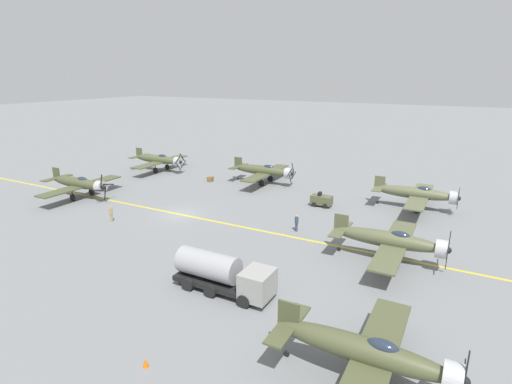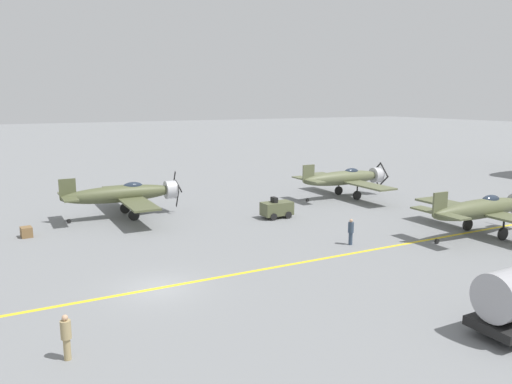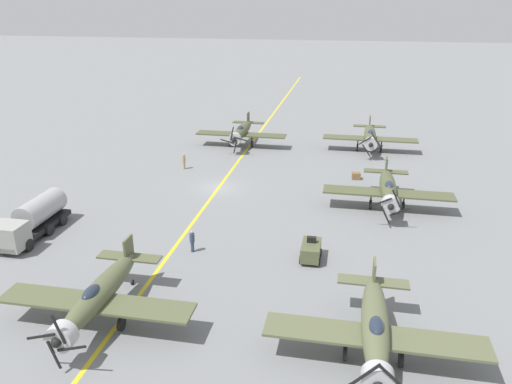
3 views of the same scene
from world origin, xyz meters
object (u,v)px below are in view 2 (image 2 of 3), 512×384
airplane_mid_left (124,194)px  ground_crew_inspecting (351,231)px  tow_tractor (277,209)px  ground_crew_walking (66,335)px  airplane_far_center (483,209)px  supply_crate_by_tanker (26,232)px  airplane_far_left (345,178)px

airplane_mid_left → ground_crew_inspecting: airplane_mid_left is taller
ground_crew_inspecting → tow_tractor: bearing=-177.0°
tow_tractor → ground_crew_walking: 25.12m
airplane_far_center → ground_crew_walking: (4.56, -29.44, -1.00)m
supply_crate_by_tanker → ground_crew_walking: bearing=0.6°
airplane_far_center → supply_crate_by_tanker: size_ratio=13.31×
airplane_mid_left → airplane_far_center: 28.34m
airplane_mid_left → tow_tractor: bearing=74.0°
airplane_mid_left → ground_crew_walking: bearing=-6.0°
ground_crew_walking → supply_crate_by_tanker: (-19.81, -0.22, -0.63)m
airplane_far_left → supply_crate_by_tanker: bearing=-71.6°
airplane_mid_left → tow_tractor: airplane_mid_left is taller
airplane_far_left → airplane_far_center: 16.29m
airplane_far_center → tow_tractor: bearing=-136.7°
airplane_mid_left → tow_tractor: (6.19, 11.31, -1.22)m
ground_crew_walking → supply_crate_by_tanker: bearing=-179.4°
tow_tractor → supply_crate_by_tanker: bearing=-99.8°
supply_crate_by_tanker → tow_tractor: bearing=80.2°
airplane_far_left → airplane_far_center: bearing=16.0°
ground_crew_inspecting → ground_crew_walking: bearing=-69.6°
airplane_far_left → ground_crew_inspecting: airplane_far_left is taller
airplane_far_center → ground_crew_inspecting: size_ratio=6.59×
airplane_mid_left → ground_crew_walking: 23.95m
airplane_mid_left → ground_crew_inspecting: size_ratio=6.59×
airplane_far_left → supply_crate_by_tanker: airplane_far_left is taller
airplane_far_left → ground_crew_inspecting: size_ratio=6.59×
tow_tractor → ground_crew_inspecting: size_ratio=1.43×
ground_crew_inspecting → supply_crate_by_tanker: (-12.60, -19.67, -0.62)m
airplane_far_left → tow_tractor: (4.36, -10.59, -1.22)m
airplane_far_center → ground_crew_inspecting: bearing=-102.9°
ground_crew_walking → ground_crew_inspecting: size_ratio=1.01×
airplane_far_left → tow_tractor: size_ratio=4.62×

